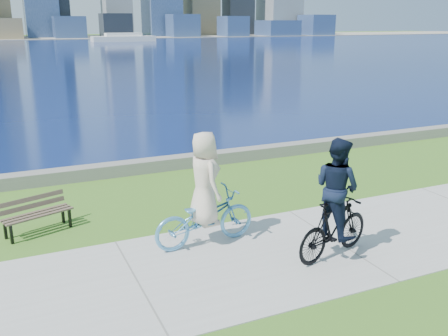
% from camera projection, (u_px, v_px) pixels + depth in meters
% --- Properties ---
extents(ground, '(320.00, 320.00, 0.00)m').
position_uv_depth(ground, '(138.00, 284.00, 8.31)').
color(ground, '#37661B').
rests_on(ground, ground).
extents(concrete_path, '(80.00, 3.50, 0.02)m').
position_uv_depth(concrete_path, '(138.00, 283.00, 8.31)').
color(concrete_path, '#A6A5A0').
rests_on(concrete_path, ground).
extents(seawall, '(90.00, 0.50, 0.35)m').
position_uv_depth(seawall, '(80.00, 174.00, 13.68)').
color(seawall, slate).
rests_on(seawall, ground).
extents(bay_water, '(320.00, 131.00, 0.01)m').
position_uv_depth(bay_water, '(8.00, 51.00, 71.29)').
color(bay_water, '#0B1B4B').
rests_on(bay_water, ground).
extents(far_shore, '(320.00, 30.00, 0.12)m').
position_uv_depth(far_shore, '(1.00, 38.00, 122.01)').
color(far_shore, gray).
rests_on(far_shore, ground).
extents(ferry_far, '(12.87, 3.68, 1.75)m').
position_uv_depth(ferry_far, '(123.00, 38.00, 102.91)').
color(ferry_far, silver).
rests_on(ferry_far, ground).
extents(park_bench, '(1.48, 0.92, 0.73)m').
position_uv_depth(park_bench, '(36.00, 212.00, 10.24)').
color(park_bench, black).
rests_on(park_bench, ground).
extents(cyclist_woman, '(0.86, 2.11, 2.24)m').
position_uv_depth(cyclist_woman, '(205.00, 204.00, 9.53)').
color(cyclist_woman, '#569ED2').
rests_on(cyclist_woman, ground).
extents(cyclist_man, '(0.99, 1.92, 2.24)m').
position_uv_depth(cyclist_man, '(335.00, 208.00, 8.99)').
color(cyclist_man, black).
rests_on(cyclist_man, ground).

